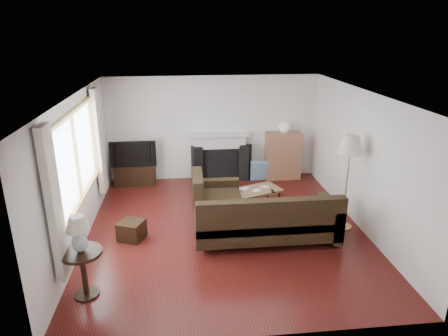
{
  "coord_description": "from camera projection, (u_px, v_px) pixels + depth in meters",
  "views": [
    {
      "loc": [
        -0.74,
        -6.56,
        3.55
      ],
      "look_at": [
        0.0,
        0.3,
        1.1
      ],
      "focal_mm": 32.0,
      "sensor_mm": 36.0,
      "label": 1
    }
  ],
  "objects": [
    {
      "name": "room",
      "position": [
        226.0,
        166.0,
        6.99
      ],
      "size": [
        5.1,
        5.6,
        2.54
      ],
      "color": "#4F1511",
      "rests_on": "ground"
    },
    {
      "name": "window",
      "position": [
        77.0,
        157.0,
        6.45
      ],
      "size": [
        0.12,
        2.74,
        1.54
      ],
      "primitive_type": "cube",
      "color": "olive",
      "rests_on": "room"
    },
    {
      "name": "curtain_near",
      "position": [
        54.0,
        205.0,
        5.09
      ],
      "size": [
        0.1,
        0.35,
        2.1
      ],
      "primitive_type": "cube",
      "color": "silver",
      "rests_on": "room"
    },
    {
      "name": "curtain_far",
      "position": [
        99.0,
        141.0,
        7.93
      ],
      "size": [
        0.1,
        0.35,
        2.1
      ],
      "primitive_type": "cube",
      "color": "silver",
      "rests_on": "room"
    },
    {
      "name": "fireplace",
      "position": [
        220.0,
        156.0,
        9.7
      ],
      "size": [
        1.4,
        0.26,
        1.15
      ],
      "primitive_type": "cube",
      "color": "white",
      "rests_on": "room"
    },
    {
      "name": "tv_stand",
      "position": [
        135.0,
        174.0,
        9.48
      ],
      "size": [
        0.95,
        0.43,
        0.47
      ],
      "primitive_type": "cube",
      "color": "black",
      "rests_on": "ground"
    },
    {
      "name": "television",
      "position": [
        133.0,
        153.0,
        9.3
      ],
      "size": [
        1.05,
        0.14,
        0.61
      ],
      "primitive_type": "imported",
      "color": "black",
      "rests_on": "tv_stand"
    },
    {
      "name": "speaker_left",
      "position": [
        197.0,
        164.0,
        9.61
      ],
      "size": [
        0.28,
        0.32,
        0.85
      ],
      "primitive_type": "cube",
      "rotation": [
        0.0,
        0.0,
        0.18
      ],
      "color": "black",
      "rests_on": "ground"
    },
    {
      "name": "speaker_right",
      "position": [
        245.0,
        162.0,
        9.72
      ],
      "size": [
        0.33,
        0.36,
        0.86
      ],
      "primitive_type": "cube",
      "rotation": [
        0.0,
        0.0,
        -0.41
      ],
      "color": "black",
      "rests_on": "ground"
    },
    {
      "name": "bookshelf",
      "position": [
        283.0,
        156.0,
        9.75
      ],
      "size": [
        0.84,
        0.4,
        1.15
      ],
      "primitive_type": "cube",
      "color": "#9F684A",
      "rests_on": "ground"
    },
    {
      "name": "globe_lamp",
      "position": [
        284.0,
        128.0,
        9.51
      ],
      "size": [
        0.25,
        0.25,
        0.25
      ],
      "primitive_type": "sphere",
      "color": "white",
      "rests_on": "bookshelf"
    },
    {
      "name": "sectional_sofa",
      "position": [
        266.0,
        217.0,
        6.91
      ],
      "size": [
        2.68,
        1.96,
        0.87
      ],
      "primitive_type": "cube",
      "color": "black",
      "rests_on": "ground"
    },
    {
      "name": "coffee_table",
      "position": [
        255.0,
        198.0,
        8.24
      ],
      "size": [
        1.15,
        0.88,
        0.4
      ],
      "primitive_type": "cube",
      "rotation": [
        0.0,
        0.0,
        0.36
      ],
      "color": "brown",
      "rests_on": "ground"
    },
    {
      "name": "footstool",
      "position": [
        132.0,
        230.0,
        7.02
      ],
      "size": [
        0.52,
        0.52,
        0.34
      ],
      "primitive_type": "cube",
      "rotation": [
        0.0,
        0.0,
        -0.4
      ],
      "color": "black",
      "rests_on": "ground"
    },
    {
      "name": "floor_lamp",
      "position": [
        347.0,
        183.0,
        7.19
      ],
      "size": [
        0.58,
        0.58,
        1.78
      ],
      "primitive_type": "cube",
      "rotation": [
        0.0,
        0.0,
        0.32
      ],
      "color": "#BF8942",
      "rests_on": "ground"
    },
    {
      "name": "side_table",
      "position": [
        84.0,
        274.0,
        5.47
      ],
      "size": [
        0.56,
        0.56,
        0.7
      ],
      "primitive_type": "cube",
      "color": "black",
      "rests_on": "ground"
    },
    {
      "name": "table_lamp",
      "position": [
        79.0,
        234.0,
        5.27
      ],
      "size": [
        0.32,
        0.32,
        0.52
      ],
      "primitive_type": "cube",
      "color": "silver",
      "rests_on": "side_table"
    }
  ]
}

